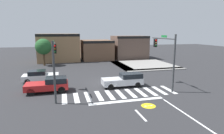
% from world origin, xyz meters
% --- Properties ---
extents(ground_plane, '(120.00, 120.00, 0.00)m').
position_xyz_m(ground_plane, '(0.00, 0.00, 0.00)').
color(ground_plane, '#2B2B2D').
extents(crosswalk_near, '(11.06, 2.87, 0.01)m').
position_xyz_m(crosswalk_near, '(0.00, -4.50, 0.00)').
color(crosswalk_near, silver).
rests_on(crosswalk_near, ground_plane).
extents(bike_detector_marking, '(1.18, 1.18, 0.01)m').
position_xyz_m(bike_detector_marking, '(1.32, -8.02, 0.00)').
color(bike_detector_marking, yellow).
rests_on(bike_detector_marking, ground_plane).
extents(curb_corner_northeast, '(10.00, 10.60, 0.15)m').
position_xyz_m(curb_corner_northeast, '(8.49, 9.42, 0.07)').
color(curb_corner_northeast, gray).
rests_on(curb_corner_northeast, ground_plane).
extents(storefront_row, '(23.01, 7.03, 5.60)m').
position_xyz_m(storefront_row, '(1.40, 19.12, 2.54)').
color(storefront_row, '#93704C').
rests_on(storefront_row, ground_plane).
extents(traffic_signal_southeast, '(0.32, 4.81, 5.75)m').
position_xyz_m(traffic_signal_southeast, '(5.24, -3.55, 3.95)').
color(traffic_signal_southeast, '#383A3D').
rests_on(traffic_signal_southeast, ground_plane).
extents(traffic_signal_southwest, '(0.32, 5.04, 5.25)m').
position_xyz_m(traffic_signal_southwest, '(-6.02, -3.59, 3.66)').
color(traffic_signal_southwest, '#383A3D').
rests_on(traffic_signal_southwest, ground_plane).
extents(car_white, '(4.18, 1.87, 1.35)m').
position_xyz_m(car_white, '(-8.08, 2.58, 0.68)').
color(car_white, white).
rests_on(car_white, ground_plane).
extents(car_silver, '(4.44, 1.73, 1.46)m').
position_xyz_m(car_silver, '(1.21, -2.14, 0.74)').
color(car_silver, '#B7BABF').
rests_on(car_silver, ground_plane).
extents(car_red, '(4.14, 1.94, 1.45)m').
position_xyz_m(car_red, '(-6.72, -2.02, 0.75)').
color(car_red, red).
rests_on(car_red, ground_plane).
extents(roadside_tree, '(2.82, 2.82, 4.81)m').
position_xyz_m(roadside_tree, '(-8.50, 14.00, 3.37)').
color(roadside_tree, '#4C3823').
rests_on(roadside_tree, ground_plane).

